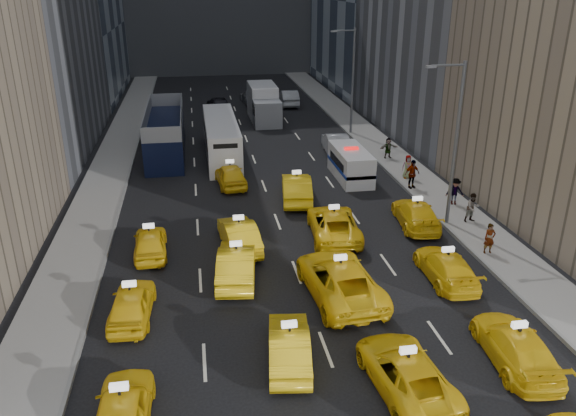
% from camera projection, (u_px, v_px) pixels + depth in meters
% --- Properties ---
extents(ground, '(160.00, 160.00, 0.00)m').
position_uv_depth(ground, '(339.00, 385.00, 19.15)').
color(ground, black).
rests_on(ground, ground).
extents(sidewalk_west, '(3.00, 90.00, 0.15)m').
position_uv_depth(sidewalk_west, '(110.00, 170.00, 40.27)').
color(sidewalk_west, gray).
rests_on(sidewalk_west, ground).
extents(sidewalk_east, '(3.00, 90.00, 0.15)m').
position_uv_depth(sidewalk_east, '(390.00, 155.00, 43.53)').
color(sidewalk_east, gray).
rests_on(sidewalk_east, ground).
extents(curb_west, '(0.15, 90.00, 0.18)m').
position_uv_depth(curb_west, '(131.00, 168.00, 40.49)').
color(curb_west, slate).
rests_on(curb_west, ground).
extents(curb_east, '(0.15, 90.00, 0.18)m').
position_uv_depth(curb_east, '(372.00, 156.00, 43.30)').
color(curb_east, slate).
rests_on(curb_east, ground).
extents(streetlight_near, '(2.15, 0.22, 9.00)m').
position_uv_depth(streetlight_near, '(454.00, 140.00, 29.63)').
color(streetlight_near, '#595B60').
rests_on(streetlight_near, ground).
extents(streetlight_far, '(2.15, 0.22, 9.00)m').
position_uv_depth(streetlight_far, '(352.00, 78.00, 47.86)').
color(streetlight_far, '#595B60').
rests_on(streetlight_far, ground).
extents(taxi_4, '(1.79, 4.25, 1.44)m').
position_uv_depth(taxi_4, '(123.00, 412.00, 16.95)').
color(taxi_4, yellow).
rests_on(taxi_4, ground).
extents(taxi_5, '(1.98, 4.29, 1.36)m').
position_uv_depth(taxi_5, '(289.00, 346.00, 20.05)').
color(taxi_5, yellow).
rests_on(taxi_5, ground).
extents(taxi_6, '(2.63, 4.97, 1.33)m').
position_uv_depth(taxi_6, '(406.00, 372.00, 18.74)').
color(taxi_6, yellow).
rests_on(taxi_6, ground).
extents(taxi_7, '(2.37, 4.89, 1.37)m').
position_uv_depth(taxi_7, '(516.00, 346.00, 20.02)').
color(taxi_7, yellow).
rests_on(taxi_7, ground).
extents(taxi_8, '(1.85, 4.10, 1.37)m').
position_uv_depth(taxi_8, '(132.00, 303.00, 22.64)').
color(taxi_8, yellow).
rests_on(taxi_8, ground).
extents(taxi_9, '(2.23, 4.90, 1.56)m').
position_uv_depth(taxi_9, '(237.00, 263.00, 25.60)').
color(taxi_9, yellow).
rests_on(taxi_9, ground).
extents(taxi_10, '(3.20, 6.12, 1.64)m').
position_uv_depth(taxi_10, '(340.00, 279.00, 24.20)').
color(taxi_10, yellow).
rests_on(taxi_10, ground).
extents(taxi_11, '(2.02, 4.64, 1.33)m').
position_uv_depth(taxi_11, '(446.00, 267.00, 25.55)').
color(taxi_11, yellow).
rests_on(taxi_11, ground).
extents(taxi_12, '(1.75, 4.02, 1.35)m').
position_uv_depth(taxi_12, '(150.00, 242.00, 27.87)').
color(taxi_12, yellow).
rests_on(taxi_12, ground).
extents(taxi_13, '(2.07, 4.66, 1.49)m').
position_uv_depth(taxi_13, '(239.00, 235.00, 28.53)').
color(taxi_13, yellow).
rests_on(taxi_13, ground).
extents(taxi_14, '(2.93, 5.51, 1.47)m').
position_uv_depth(taxi_14, '(334.00, 223.00, 29.85)').
color(taxi_14, yellow).
rests_on(taxi_14, ground).
extents(taxi_15, '(2.56, 5.04, 1.40)m').
position_uv_depth(taxi_15, '(416.00, 214.00, 31.14)').
color(taxi_15, yellow).
rests_on(taxi_15, ground).
extents(taxi_16, '(2.18, 4.48, 1.47)m').
position_uv_depth(taxi_16, '(230.00, 175.00, 37.15)').
color(taxi_16, yellow).
rests_on(taxi_16, ground).
extents(taxi_17, '(2.36, 5.13, 1.63)m').
position_uv_depth(taxi_17, '(297.00, 188.00, 34.65)').
color(taxi_17, yellow).
rests_on(taxi_17, ground).
extents(nypd_van, '(2.04, 5.19, 2.22)m').
position_uv_depth(nypd_van, '(351.00, 164.00, 38.40)').
color(nypd_van, silver).
rests_on(nypd_van, ground).
extents(double_decker, '(4.02, 12.24, 3.50)m').
position_uv_depth(double_decker, '(166.00, 131.00, 43.80)').
color(double_decker, black).
rests_on(double_decker, ground).
extents(city_bus, '(2.79, 11.33, 2.91)m').
position_uv_depth(city_bus, '(221.00, 138.00, 43.07)').
color(city_bus, silver).
rests_on(city_bus, ground).
extents(box_truck, '(2.63, 7.33, 3.33)m').
position_uv_depth(box_truck, '(264.00, 104.00, 53.78)').
color(box_truck, silver).
rests_on(box_truck, ground).
extents(misc_car_0, '(2.10, 4.98, 1.60)m').
position_uv_depth(misc_car_0, '(336.00, 143.00, 44.01)').
color(misc_car_0, '#B0B2B8').
rests_on(misc_car_0, ground).
extents(misc_car_1, '(2.30, 4.92, 1.36)m').
position_uv_depth(misc_car_1, '(163.00, 115.00, 53.71)').
color(misc_car_1, black).
rests_on(misc_car_1, ground).
extents(misc_car_2, '(2.45, 5.15, 1.45)m').
position_uv_depth(misc_car_2, '(252.00, 96.00, 61.72)').
color(misc_car_2, gray).
rests_on(misc_car_2, ground).
extents(misc_car_3, '(2.57, 5.13, 1.68)m').
position_uv_depth(misc_car_3, '(219.00, 104.00, 57.26)').
color(misc_car_3, black).
rests_on(misc_car_3, ground).
extents(misc_car_4, '(2.10, 5.20, 1.68)m').
position_uv_depth(misc_car_4, '(289.00, 98.00, 60.47)').
color(misc_car_4, '#929699').
rests_on(misc_car_4, ground).
extents(pedestrian_0, '(0.58, 0.39, 1.56)m').
position_uv_depth(pedestrian_0, '(490.00, 238.00, 27.69)').
color(pedestrian_0, gray).
rests_on(pedestrian_0, sidewalk_east).
extents(pedestrian_1, '(0.87, 0.57, 1.67)m').
position_uv_depth(pedestrian_1, '(472.00, 208.00, 31.25)').
color(pedestrian_1, gray).
rests_on(pedestrian_1, sidewalk_east).
extents(pedestrian_2, '(1.13, 0.68, 1.64)m').
position_uv_depth(pedestrian_2, '(455.00, 191.00, 33.67)').
color(pedestrian_2, gray).
rests_on(pedestrian_2, sidewalk_east).
extents(pedestrian_3, '(1.21, 0.78, 1.90)m').
position_uv_depth(pedestrian_3, '(412.00, 174.00, 36.24)').
color(pedestrian_3, gray).
rests_on(pedestrian_3, sidewalk_east).
extents(pedestrian_4, '(0.84, 0.54, 1.61)m').
position_uv_depth(pedestrian_4, '(408.00, 167.00, 38.10)').
color(pedestrian_4, gray).
rests_on(pedestrian_4, sidewalk_east).
extents(pedestrian_5, '(1.48, 0.58, 1.55)m').
position_uv_depth(pedestrian_5, '(388.00, 148.00, 42.39)').
color(pedestrian_5, gray).
rests_on(pedestrian_5, sidewalk_east).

